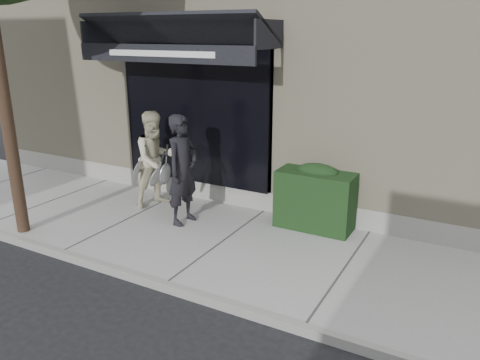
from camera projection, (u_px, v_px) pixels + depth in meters
The scene contains 7 objects.
ground at pixel (224, 247), 7.64m from camera, with size 80.00×80.00×0.00m, color black.
sidewalk at pixel (224, 244), 7.62m from camera, with size 20.00×3.00×0.12m, color gray.
curb at pixel (166, 286), 6.33m from camera, with size 20.00×0.10×0.14m, color gray.
building_facade at pixel (330, 59), 10.96m from camera, with size 14.30×8.04×5.64m.
hedge at pixel (316, 197), 7.98m from camera, with size 1.30×0.70×1.14m.
pedestrian_front at pixel (183, 170), 8.06m from camera, with size 0.72×0.80×1.93m.
pedestrian_back at pixel (156, 159), 8.91m from camera, with size 0.99×1.10×1.84m.
Camera 1 is at (3.57, -5.97, 3.36)m, focal length 35.00 mm.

